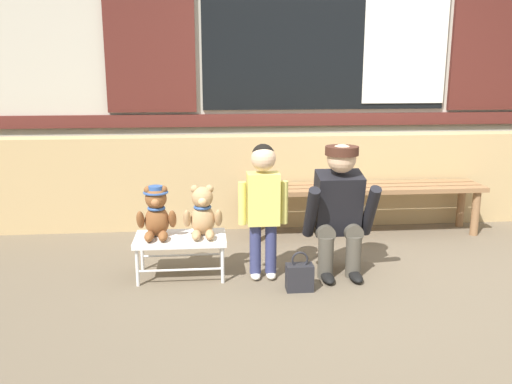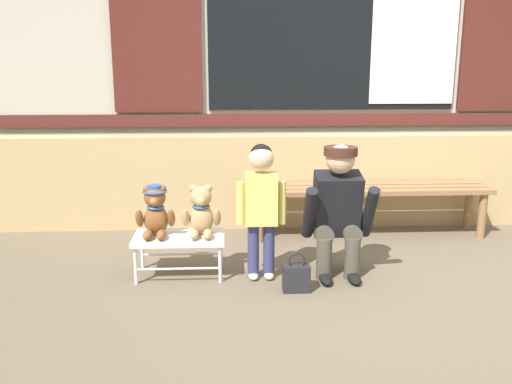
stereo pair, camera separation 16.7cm
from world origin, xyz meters
TOP-DOWN VIEW (x-y plane):
  - ground_plane at (0.00, 0.00)m, footprint 60.00×60.00m
  - brick_low_wall at (0.00, 1.43)m, footprint 7.61×0.25m
  - shop_facade at (0.00, 1.94)m, footprint 7.76×0.26m
  - wooden_bench_long at (0.21, 1.06)m, footprint 2.10×0.40m
  - small_display_bench at (-1.37, 0.18)m, footprint 0.64×0.36m
  - teddy_bear_with_hat at (-1.53, 0.18)m, footprint 0.28×0.27m
  - teddy_bear_plain at (-1.21, 0.18)m, footprint 0.28×0.26m
  - child_standing at (-0.80, 0.10)m, footprint 0.35×0.18m
  - adult_crouching at (-0.25, 0.14)m, footprint 0.50×0.49m
  - handbag_on_ground at (-0.58, -0.14)m, footprint 0.18×0.11m

SIDE VIEW (x-z plane):
  - ground_plane at x=0.00m, z-range 0.00..0.00m
  - handbag_on_ground at x=-0.58m, z-range -0.04..0.23m
  - small_display_bench at x=-1.37m, z-range 0.12..0.42m
  - wooden_bench_long at x=0.21m, z-range 0.15..0.59m
  - brick_low_wall at x=0.00m, z-range 0.00..0.85m
  - teddy_bear_plain at x=-1.21m, z-range 0.28..0.65m
  - teddy_bear_with_hat at x=-1.53m, z-range 0.29..0.65m
  - adult_crouching at x=-0.25m, z-range 0.01..0.96m
  - child_standing at x=-0.80m, z-range 0.11..1.07m
  - shop_facade at x=0.00m, z-range 0.01..3.40m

